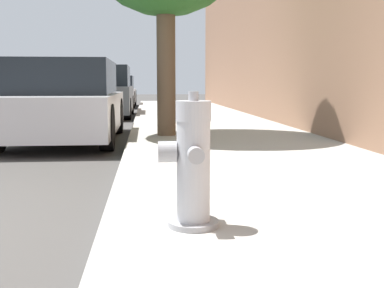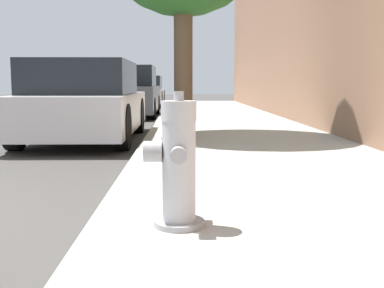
# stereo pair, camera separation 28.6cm
# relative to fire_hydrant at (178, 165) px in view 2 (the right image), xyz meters

# --- Properties ---
(sidewalk_slab) EXTENTS (3.11, 40.00, 0.15)m
(sidewalk_slab) POSITION_rel_fire_hydrant_xyz_m (1.00, 0.35, -0.45)
(sidewalk_slab) COLOR #A8A59E
(sidewalk_slab) RESTS_ON ground_plane
(fire_hydrant) EXTENTS (0.36, 0.38, 0.81)m
(fire_hydrant) POSITION_rel_fire_hydrant_xyz_m (0.00, 0.00, 0.00)
(fire_hydrant) COLOR #97979C
(fire_hydrant) RESTS_ON sidewalk_slab
(parked_car_near) EXTENTS (1.81, 4.19, 1.38)m
(parked_car_near) POSITION_rel_fire_hydrant_xyz_m (-1.66, 5.63, 0.15)
(parked_car_near) COLOR #B7B7BC
(parked_car_near) RESTS_ON ground_plane
(parked_car_mid) EXTENTS (1.74, 3.95, 1.51)m
(parked_car_mid) POSITION_rel_fire_hydrant_xyz_m (-1.56, 11.70, 0.19)
(parked_car_mid) COLOR #4C5156
(parked_car_mid) RESTS_ON ground_plane
(parked_car_far) EXTENTS (1.86, 3.91, 1.30)m
(parked_car_far) POSITION_rel_fire_hydrant_xyz_m (-1.66, 17.64, 0.11)
(parked_car_far) COLOR silver
(parked_car_far) RESTS_ON ground_plane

